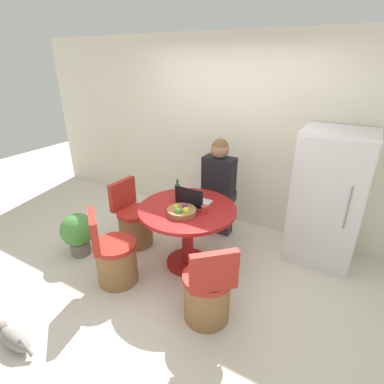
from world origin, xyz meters
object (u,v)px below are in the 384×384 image
at_px(chair_left_side, 134,223).
at_px(cat, 13,338).
at_px(chair_near_left_corner, 115,259).
at_px(laptop, 193,201).
at_px(fruit_bowl, 182,211).
at_px(potted_plant, 78,232).
at_px(bottle, 177,191).
at_px(refrigerator, 327,198).
at_px(chair_near_right_corner, 207,294).
at_px(dining_table, 188,224).
at_px(person_seated, 220,184).

distance_m(chair_left_side, cat, 1.78).
relative_size(chair_near_left_corner, laptop, 2.49).
bearing_deg(laptop, fruit_bowl, 92.61).
xyz_separation_m(chair_near_left_corner, potted_plant, (-0.75, 0.15, 0.02)).
height_order(chair_left_side, chair_near_left_corner, same).
distance_m(bottle, potted_plant, 1.36).
bearing_deg(refrigerator, chair_left_side, -156.93).
bearing_deg(chair_near_right_corner, chair_near_left_corner, -41.43).
relative_size(dining_table, chair_left_side, 1.27).
height_order(person_seated, laptop, person_seated).
xyz_separation_m(dining_table, chair_near_left_corner, (-0.53, -0.65, -0.27)).
xyz_separation_m(refrigerator, fruit_bowl, (-1.29, -1.12, 0.00)).
xyz_separation_m(fruit_bowl, cat, (-0.75, -1.57, -0.72)).
height_order(fruit_bowl, potted_plant, fruit_bowl).
bearing_deg(refrigerator, potted_plant, -150.75).
bearing_deg(chair_left_side, chair_near_right_corner, -111.87).
xyz_separation_m(dining_table, chair_left_side, (-0.84, 0.04, -0.27)).
bearing_deg(chair_near_right_corner, dining_table, -90.00).
bearing_deg(person_seated, refrigerator, -171.59).
distance_m(refrigerator, chair_left_side, 2.40).
bearing_deg(refrigerator, chair_near_right_corner, -115.02).
distance_m(chair_left_side, chair_near_right_corner, 1.57).
height_order(laptop, bottle, bottle).
relative_size(chair_near_left_corner, person_seated, 0.62).
relative_size(person_seated, potted_plant, 2.52).
height_order(refrigerator, cat, refrigerator).
relative_size(bottle, cat, 0.46).
height_order(refrigerator, fruit_bowl, refrigerator).
bearing_deg(chair_left_side, bottle, -77.45).
bearing_deg(cat, potted_plant, -64.26).
xyz_separation_m(refrigerator, chair_near_right_corner, (-0.73, -1.57, -0.51)).
relative_size(dining_table, bottle, 4.58).
relative_size(chair_left_side, fruit_bowl, 2.76).
height_order(dining_table, fruit_bowl, fruit_bowl).
bearing_deg(dining_table, person_seated, 87.60).
distance_m(bottle, cat, 2.09).
distance_m(person_seated, potted_plant, 1.89).
bearing_deg(potted_plant, chair_left_side, 50.38).
distance_m(chair_left_side, chair_near_left_corner, 0.76).
xyz_separation_m(dining_table, cat, (-0.73, -1.72, -0.48)).
distance_m(person_seated, fruit_bowl, 0.93).
xyz_separation_m(chair_left_side, potted_plant, (-0.45, -0.54, 0.02)).
bearing_deg(chair_near_right_corner, fruit_bowl, -82.69).
relative_size(laptop, potted_plant, 0.63).
xyz_separation_m(cat, potted_plant, (-0.56, 1.23, 0.23)).
bearing_deg(bottle, dining_table, -33.23).
xyz_separation_m(laptop, bottle, (-0.24, 0.05, 0.05)).
relative_size(fruit_bowl, cat, 0.60).
bearing_deg(laptop, chair_left_side, 4.04).
relative_size(dining_table, laptop, 3.17).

